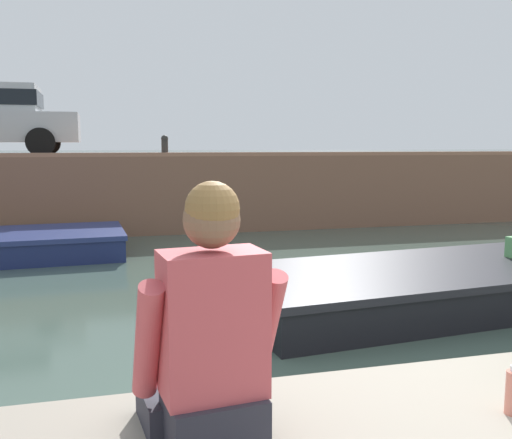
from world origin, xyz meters
TOP-DOWN VIEW (x-y plane):
  - ground_plane at (0.00, 4.76)m, footprint 400.00×400.00m
  - far_quay_wall at (0.00, 12.53)m, footprint 60.00×6.00m
  - far_wall_coping at (0.00, 9.65)m, footprint 60.00×0.24m
  - motorboat_passing at (2.87, 3.46)m, footprint 6.95×2.55m
  - mooring_bollard_mid at (-0.35, 9.78)m, footprint 0.15×0.15m
  - person_seated_left at (-1.22, -0.49)m, footprint 0.56×0.56m

SIDE VIEW (x-z plane):
  - ground_plane at x=0.00m, z-range 0.00..0.00m
  - motorboat_passing at x=2.87m, z-range -0.24..0.72m
  - far_quay_wall at x=0.00m, z-range 0.00..1.66m
  - person_seated_left at x=-1.22m, z-range 0.70..1.66m
  - far_wall_coping at x=0.00m, z-range 1.66..1.74m
  - mooring_bollard_mid at x=-0.35m, z-range 1.67..2.12m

